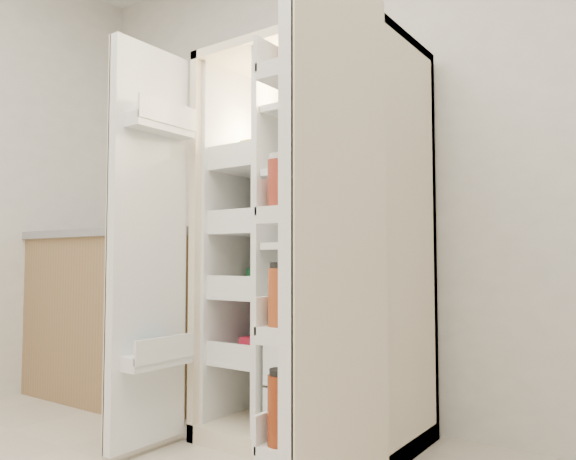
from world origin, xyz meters
The scene contains 5 objects.
wall_back centered at (0.00, 2.00, 1.35)m, with size 4.00×0.02×2.70m, color silver.
refrigerator centered at (-0.04, 1.65, 0.74)m, with size 0.92×0.70×1.80m.
freezer_door centered at (-0.55, 1.05, 0.89)m, with size 0.15×0.40×1.72m.
fridge_door centered at (0.43, 0.96, 0.87)m, with size 0.17×0.58×1.72m.
kitchen_counter centered at (-1.44, 1.64, 0.50)m, with size 1.37×0.73×1.00m.
Camera 1 is at (1.30, -0.54, 0.82)m, focal length 34.00 mm.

